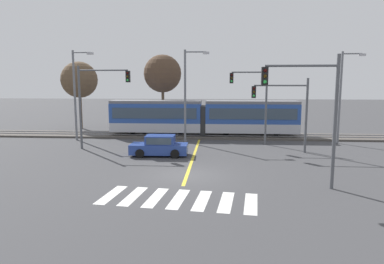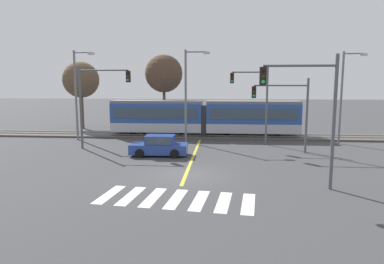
% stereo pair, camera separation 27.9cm
% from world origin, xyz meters
% --- Properties ---
extents(ground_plane, '(200.00, 200.00, 0.00)m').
position_xyz_m(ground_plane, '(0.00, 0.00, 0.00)').
color(ground_plane, '#3D3D3F').
extents(track_bed, '(120.00, 4.00, 0.18)m').
position_xyz_m(track_bed, '(0.00, 14.70, 0.09)').
color(track_bed, '#4C4742').
rests_on(track_bed, ground).
extents(rail_near, '(120.00, 0.08, 0.10)m').
position_xyz_m(rail_near, '(0.00, 13.98, 0.23)').
color(rail_near, '#939399').
rests_on(rail_near, track_bed).
extents(rail_far, '(120.00, 0.08, 0.10)m').
position_xyz_m(rail_far, '(0.00, 15.42, 0.23)').
color(rail_far, '#939399').
rests_on(rail_far, track_bed).
extents(light_rail_tram, '(18.50, 2.64, 3.43)m').
position_xyz_m(light_rail_tram, '(0.29, 14.69, 2.05)').
color(light_rail_tram, '#B7BAC1').
rests_on(light_rail_tram, track_bed).
extents(crosswalk_stripe_0, '(0.86, 2.84, 0.01)m').
position_xyz_m(crosswalk_stripe_0, '(-3.28, -3.82, 0.00)').
color(crosswalk_stripe_0, silver).
rests_on(crosswalk_stripe_0, ground).
extents(crosswalk_stripe_1, '(0.86, 2.84, 0.01)m').
position_xyz_m(crosswalk_stripe_1, '(-2.19, -3.94, 0.00)').
color(crosswalk_stripe_1, silver).
rests_on(crosswalk_stripe_1, ground).
extents(crosswalk_stripe_2, '(0.86, 2.84, 0.01)m').
position_xyz_m(crosswalk_stripe_2, '(-1.09, -4.06, 0.00)').
color(crosswalk_stripe_2, silver).
rests_on(crosswalk_stripe_2, ground).
extents(crosswalk_stripe_3, '(0.86, 2.84, 0.01)m').
position_xyz_m(crosswalk_stripe_3, '(0.00, -4.18, 0.00)').
color(crosswalk_stripe_3, silver).
rests_on(crosswalk_stripe_3, ground).
extents(crosswalk_stripe_4, '(0.86, 2.84, 0.01)m').
position_xyz_m(crosswalk_stripe_4, '(1.09, -4.30, 0.00)').
color(crosswalk_stripe_4, silver).
rests_on(crosswalk_stripe_4, ground).
extents(crosswalk_stripe_5, '(0.86, 2.84, 0.01)m').
position_xyz_m(crosswalk_stripe_5, '(2.19, -4.42, 0.00)').
color(crosswalk_stripe_5, silver).
rests_on(crosswalk_stripe_5, ground).
extents(crosswalk_stripe_6, '(0.86, 2.84, 0.01)m').
position_xyz_m(crosswalk_stripe_6, '(3.28, -4.54, 0.00)').
color(crosswalk_stripe_6, silver).
rests_on(crosswalk_stripe_6, ground).
extents(lane_centre_line, '(0.20, 14.88, 0.01)m').
position_xyz_m(lane_centre_line, '(0.00, 5.26, 0.00)').
color(lane_centre_line, gold).
rests_on(lane_centre_line, ground).
extents(sedan_crossing, '(4.24, 2.00, 1.52)m').
position_xyz_m(sedan_crossing, '(-2.54, 5.26, 0.70)').
color(sedan_crossing, '#284293').
rests_on(sedan_crossing, ground).
extents(traffic_light_far_right, '(3.25, 0.38, 6.76)m').
position_xyz_m(traffic_light_far_right, '(4.88, 10.60, 4.37)').
color(traffic_light_far_right, '#515459').
rests_on(traffic_light_far_right, ground).
extents(traffic_light_mid_left, '(4.25, 0.38, 6.69)m').
position_xyz_m(traffic_light_mid_left, '(-7.99, 7.48, 4.46)').
color(traffic_light_mid_left, '#515459').
rests_on(traffic_light_mid_left, ground).
extents(traffic_light_near_right, '(3.75, 0.38, 6.70)m').
position_xyz_m(traffic_light_near_right, '(6.36, -2.02, 4.35)').
color(traffic_light_near_right, '#515459').
rests_on(traffic_light_near_right, ground).
extents(traffic_light_mid_right, '(4.25, 0.38, 5.70)m').
position_xyz_m(traffic_light_mid_right, '(6.96, 7.20, 3.75)').
color(traffic_light_mid_right, '#515459').
rests_on(traffic_light_mid_right, ground).
extents(street_lamp_west, '(2.01, 0.28, 8.30)m').
position_xyz_m(street_lamp_west, '(-11.37, 11.70, 4.70)').
color(street_lamp_west, slate).
rests_on(street_lamp_west, ground).
extents(street_lamp_centre, '(2.24, 0.28, 8.25)m').
position_xyz_m(street_lamp_centre, '(-1.00, 11.36, 4.70)').
color(street_lamp_centre, slate).
rests_on(street_lamp_centre, ground).
extents(street_lamp_east, '(2.01, 0.28, 8.03)m').
position_xyz_m(street_lamp_east, '(12.57, 11.68, 4.56)').
color(street_lamp_east, slate).
rests_on(street_lamp_east, ground).
extents(bare_tree_far_west, '(4.20, 4.20, 7.84)m').
position_xyz_m(bare_tree_far_west, '(-14.48, 19.94, 5.72)').
color(bare_tree_far_west, brown).
rests_on(bare_tree_far_west, ground).
extents(bare_tree_west, '(4.24, 4.24, 8.53)m').
position_xyz_m(bare_tree_west, '(-4.56, 19.45, 6.38)').
color(bare_tree_west, brown).
rests_on(bare_tree_west, ground).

